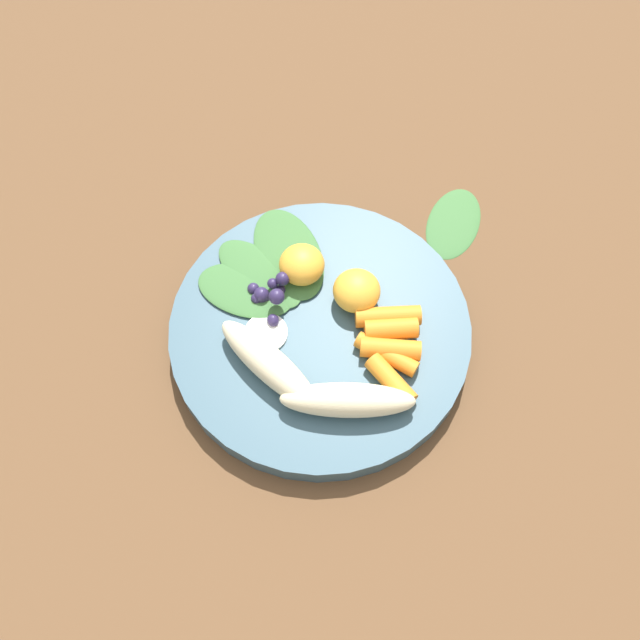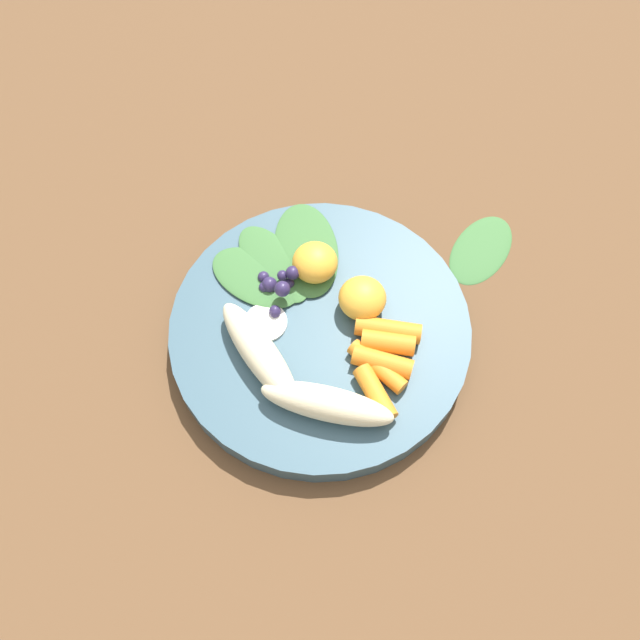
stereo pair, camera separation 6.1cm
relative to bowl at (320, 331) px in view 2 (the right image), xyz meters
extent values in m
plane|color=brown|center=(0.00, 0.00, -0.01)|extent=(2.40, 2.40, 0.00)
cylinder|color=#385666|center=(0.00, 0.00, 0.00)|extent=(0.28, 0.28, 0.02)
ellipsoid|color=beige|center=(-0.01, 0.08, 0.03)|extent=(0.12, 0.05, 0.03)
ellipsoid|color=beige|center=(0.05, 0.04, 0.03)|extent=(0.09, 0.11, 0.03)
ellipsoid|color=#F4A833|center=(0.01, -0.06, 0.03)|extent=(0.04, 0.04, 0.03)
ellipsoid|color=#F4A833|center=(-0.04, -0.02, 0.03)|extent=(0.04, 0.04, 0.03)
cylinder|color=orange|center=(-0.05, 0.07, 0.02)|extent=(0.04, 0.05, 0.02)
cylinder|color=orange|center=(-0.05, 0.04, 0.02)|extent=(0.05, 0.05, 0.02)
cylinder|color=orange|center=(-0.06, 0.04, 0.02)|extent=(0.06, 0.03, 0.02)
cylinder|color=orange|center=(-0.06, 0.02, 0.02)|extent=(0.05, 0.02, 0.02)
cylinder|color=orange|center=(-0.06, 0.01, 0.02)|extent=(0.06, 0.03, 0.02)
sphere|color=#2D234C|center=(0.03, -0.04, 0.02)|extent=(0.01, 0.01, 0.01)
sphere|color=#2D234C|center=(0.06, -0.05, 0.02)|extent=(0.01, 0.01, 0.01)
sphere|color=#2D234C|center=(0.05, -0.04, 0.02)|extent=(0.01, 0.01, 0.01)
sphere|color=#2D234C|center=(0.05, -0.04, 0.02)|extent=(0.01, 0.01, 0.01)
sphere|color=#2D234C|center=(0.05, -0.04, 0.02)|extent=(0.01, 0.01, 0.01)
sphere|color=#2D234C|center=(0.05, -0.04, 0.02)|extent=(0.01, 0.01, 0.01)
sphere|color=#2D234C|center=(0.04, -0.03, 0.03)|extent=(0.01, 0.01, 0.01)
sphere|color=#2D234C|center=(0.04, -0.04, 0.03)|extent=(0.01, 0.01, 0.01)
sphere|color=#2D234C|center=(0.03, -0.04, 0.03)|extent=(0.01, 0.01, 0.01)
sphere|color=#2D234C|center=(0.04, -0.01, 0.02)|extent=(0.01, 0.01, 0.01)
sphere|color=#2D234C|center=(0.04, -0.01, 0.02)|extent=(0.01, 0.01, 0.01)
cylinder|color=white|center=(0.05, 0.00, 0.01)|extent=(0.04, 0.04, 0.00)
ellipsoid|color=#3D7038|center=(0.02, -0.08, 0.01)|extent=(0.08, 0.12, 0.00)
ellipsoid|color=#3D7038|center=(0.05, -0.06, 0.01)|extent=(0.10, 0.11, 0.00)
ellipsoid|color=#3D7038|center=(0.06, -0.05, 0.01)|extent=(0.11, 0.10, 0.00)
ellipsoid|color=#3D7038|center=(-0.16, -0.11, -0.01)|extent=(0.09, 0.11, 0.01)
camera|label=1|loc=(0.05, 0.28, 0.57)|focal=37.72mm
camera|label=2|loc=(-0.01, 0.28, 0.57)|focal=37.72mm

